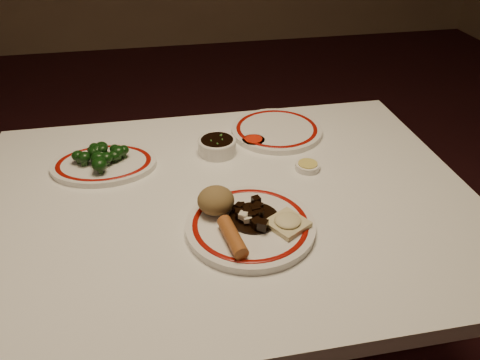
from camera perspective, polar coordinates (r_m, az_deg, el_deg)
name	(u,v)px	position (r m, az deg, el deg)	size (l,w,h in m)	color
dining_table	(225,226)	(1.17, -1.81, -5.68)	(1.20, 0.90, 0.75)	white
main_plate	(250,226)	(1.02, 1.27, -5.58)	(0.35, 0.35, 0.02)	white
rice_mound	(216,200)	(1.03, -2.96, -2.49)	(0.08, 0.08, 0.06)	olive
spring_roll	(232,237)	(0.95, -0.93, -6.94)	(0.03, 0.03, 0.11)	#A95E29
fried_wonton	(288,222)	(1.00, 5.83, -5.15)	(0.10, 0.10, 0.02)	beige
stirfry_heap	(252,214)	(1.01, 1.49, -4.22)	(0.11, 0.11, 0.03)	black
broccoli_plate	(104,164)	(1.27, -16.24, 1.86)	(0.29, 0.25, 0.02)	white
broccoli_pile	(101,155)	(1.26, -16.63, 2.96)	(0.15, 0.14, 0.05)	#23471C
soy_bowl	(217,146)	(1.28, -2.80, 4.12)	(0.10, 0.10, 0.04)	white
sweet_sour_dish	(254,142)	(1.33, 1.66, 4.69)	(0.06, 0.06, 0.02)	white
mustard_dish	(308,166)	(1.23, 8.23, 1.67)	(0.06, 0.06, 0.02)	white
far_plate	(277,130)	(1.39, 4.48, 6.10)	(0.29, 0.29, 0.02)	white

